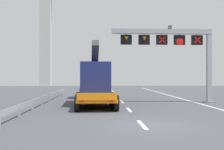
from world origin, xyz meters
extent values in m
plane|color=#424449|center=(0.00, 0.00, 0.00)|extent=(112.00, 112.00, 0.00)
cube|color=silver|center=(-0.47, 0.15, 0.01)|extent=(0.20, 2.60, 0.01)
cube|color=silver|center=(-0.47, 6.30, 0.01)|extent=(0.20, 2.60, 0.01)
cube|color=silver|center=(-0.47, 12.45, 0.01)|extent=(0.20, 2.60, 0.01)
cube|color=silver|center=(-0.47, 18.60, 0.01)|extent=(0.20, 2.60, 0.01)
cube|color=silver|center=(-0.47, 24.75, 0.01)|extent=(0.20, 2.60, 0.01)
cube|color=silver|center=(-0.47, 30.90, 0.01)|extent=(0.20, 2.60, 0.01)
cube|color=silver|center=(-0.47, 37.05, 0.01)|extent=(0.20, 2.60, 0.01)
cube|color=silver|center=(-0.47, 43.20, 0.01)|extent=(0.20, 2.60, 0.01)
cube|color=silver|center=(-0.47, 49.35, 0.01)|extent=(0.20, 2.60, 0.01)
cube|color=silver|center=(-0.47, 55.49, 0.01)|extent=(0.20, 2.60, 0.01)
cube|color=silver|center=(6.20, 12.00, 0.01)|extent=(0.20, 63.00, 0.01)
cube|color=#9EA0A5|center=(7.50, 11.49, 3.38)|extent=(0.40, 0.40, 6.76)
cube|color=slate|center=(7.50, 11.49, 0.04)|extent=(0.90, 0.90, 0.08)
cube|color=#9EA0A5|center=(3.10, 11.49, 6.51)|extent=(9.19, 0.44, 0.44)
cube|color=#4C4C51|center=(3.86, 11.49, 6.91)|extent=(0.28, 0.40, 0.28)
cube|color=black|center=(6.37, 11.49, 5.74)|extent=(1.02, 0.24, 0.89)
cube|color=#9EA0A5|center=(6.37, 11.49, 6.24)|extent=(0.08, 0.08, 0.16)
cube|color=red|center=(6.37, 11.36, 5.74)|extent=(0.62, 0.02, 0.62)
cube|color=red|center=(6.37, 11.36, 5.74)|extent=(0.62, 0.02, 0.62)
cube|color=black|center=(4.74, 11.49, 5.74)|extent=(1.02, 0.24, 0.89)
cube|color=#9EA0A5|center=(4.74, 11.49, 6.24)|extent=(0.08, 0.08, 0.16)
cone|color=red|center=(4.74, 11.36, 5.58)|extent=(0.65, 0.02, 0.65)
cube|color=black|center=(3.10, 11.49, 5.74)|extent=(1.02, 0.24, 0.89)
cube|color=#9EA0A5|center=(3.10, 11.49, 6.24)|extent=(0.08, 0.08, 0.16)
cube|color=red|center=(3.10, 11.36, 5.74)|extent=(0.62, 0.02, 0.62)
cube|color=red|center=(3.10, 11.36, 5.74)|extent=(0.62, 0.02, 0.62)
cube|color=black|center=(1.47, 11.49, 5.74)|extent=(1.02, 0.24, 0.89)
cube|color=#9EA0A5|center=(1.47, 11.49, 6.24)|extent=(0.08, 0.08, 0.16)
cone|color=orange|center=(1.47, 11.36, 5.83)|extent=(0.37, 0.37, 0.31)
cube|color=black|center=(-0.16, 11.49, 5.74)|extent=(1.02, 0.24, 0.89)
cube|color=#9EA0A5|center=(-0.16, 11.49, 6.24)|extent=(0.08, 0.08, 0.16)
cone|color=orange|center=(-0.16, 11.36, 5.83)|extent=(0.37, 0.37, 0.31)
cube|color=orange|center=(-2.98, 9.99, 0.73)|extent=(3.26, 10.51, 0.24)
cube|color=orange|center=(-2.75, 4.71, 1.10)|extent=(2.66, 0.20, 0.44)
cylinder|color=black|center=(-4.13, 5.43, 0.55)|extent=(0.37, 1.11, 1.10)
cylinder|color=black|center=(-1.44, 5.55, 0.55)|extent=(0.37, 1.11, 1.10)
cylinder|color=black|center=(-4.18, 6.48, 0.55)|extent=(0.37, 1.11, 1.10)
cylinder|color=black|center=(-1.48, 6.60, 0.55)|extent=(0.37, 1.11, 1.10)
cylinder|color=black|center=(-4.23, 7.53, 0.55)|extent=(0.37, 1.11, 1.10)
cylinder|color=black|center=(-1.53, 7.65, 0.55)|extent=(0.37, 1.11, 1.10)
cylinder|color=black|center=(-4.27, 8.58, 0.55)|extent=(0.37, 1.11, 1.10)
cylinder|color=black|center=(-1.58, 8.70, 0.55)|extent=(0.37, 1.11, 1.10)
cylinder|color=black|center=(-4.32, 9.63, 0.55)|extent=(0.37, 1.11, 1.10)
cylinder|color=black|center=(-1.62, 9.75, 0.55)|extent=(0.37, 1.11, 1.10)
cube|color=#1E38AD|center=(-3.30, 17.08, 2.10)|extent=(2.72, 3.31, 3.10)
cube|color=black|center=(-3.30, 17.08, 2.80)|extent=(2.74, 3.33, 0.60)
cylinder|color=black|center=(-4.63, 17.90, 0.55)|extent=(0.39, 1.11, 1.10)
cylinder|color=black|center=(-2.05, 18.02, 0.55)|extent=(0.39, 1.11, 1.10)
cylinder|color=black|center=(-4.54, 15.91, 0.55)|extent=(0.39, 1.11, 1.10)
cylinder|color=black|center=(-1.96, 16.02, 0.55)|extent=(0.39, 1.11, 1.10)
cube|color=navy|center=(-3.00, 10.39, 2.20)|extent=(2.63, 5.82, 2.70)
cube|color=#2D2D33|center=(-2.96, 9.53, 4.15)|extent=(0.69, 2.96, 2.29)
cube|color=red|center=(-3.73, 4.63, 0.80)|extent=(0.20, 0.07, 0.12)
cube|color=red|center=(-1.77, 4.72, 0.80)|extent=(0.20, 0.07, 0.12)
cube|color=#999EA3|center=(-7.30, 10.61, 0.60)|extent=(0.04, 25.22, 0.32)
cube|color=#999EA3|center=(-7.24, 2.73, 0.30)|extent=(0.10, 0.10, 0.60)
cube|color=#999EA3|center=(-7.24, 5.88, 0.30)|extent=(0.10, 0.10, 0.60)
cube|color=#999EA3|center=(-7.24, 9.03, 0.30)|extent=(0.10, 0.10, 0.60)
cube|color=#999EA3|center=(-7.24, 12.19, 0.30)|extent=(0.10, 0.10, 0.60)
cube|color=#999EA3|center=(-7.24, 15.34, 0.30)|extent=(0.10, 0.10, 0.60)
cube|color=#999EA3|center=(-7.24, 18.49, 0.30)|extent=(0.10, 0.10, 0.60)
cube|color=#999EA3|center=(-7.24, 21.65, 0.30)|extent=(0.10, 0.10, 0.60)
cube|color=#B7B7B2|center=(-16.49, 58.06, 19.31)|extent=(2.80, 2.00, 38.63)
camera|label=1|loc=(-2.58, -13.42, 2.41)|focal=44.15mm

